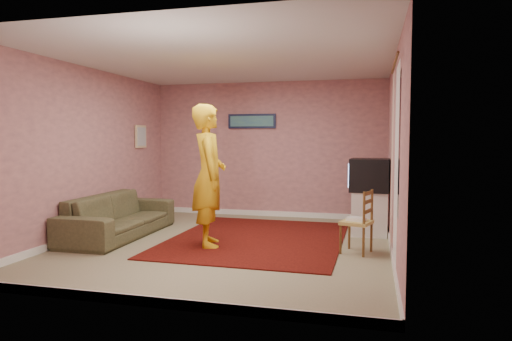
% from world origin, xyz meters
% --- Properties ---
extents(ground, '(5.00, 5.00, 0.00)m').
position_xyz_m(ground, '(0.00, 0.00, 0.00)').
color(ground, gray).
rests_on(ground, ground).
extents(wall_back, '(4.50, 0.02, 2.60)m').
position_xyz_m(wall_back, '(0.00, 2.50, 1.30)').
color(wall_back, tan).
rests_on(wall_back, ground).
extents(wall_front, '(4.50, 0.02, 2.60)m').
position_xyz_m(wall_front, '(0.00, -2.50, 1.30)').
color(wall_front, tan).
rests_on(wall_front, ground).
extents(wall_left, '(0.02, 5.00, 2.60)m').
position_xyz_m(wall_left, '(-2.25, 0.00, 1.30)').
color(wall_left, tan).
rests_on(wall_left, ground).
extents(wall_right, '(0.02, 5.00, 2.60)m').
position_xyz_m(wall_right, '(2.25, 0.00, 1.30)').
color(wall_right, tan).
rests_on(wall_right, ground).
extents(ceiling, '(4.50, 5.00, 0.02)m').
position_xyz_m(ceiling, '(0.00, 0.00, 2.60)').
color(ceiling, silver).
rests_on(ceiling, wall_back).
extents(baseboard_back, '(4.50, 0.02, 0.10)m').
position_xyz_m(baseboard_back, '(0.00, 2.49, 0.05)').
color(baseboard_back, white).
rests_on(baseboard_back, ground).
extents(baseboard_front, '(4.50, 0.02, 0.10)m').
position_xyz_m(baseboard_front, '(0.00, -2.49, 0.05)').
color(baseboard_front, white).
rests_on(baseboard_front, ground).
extents(baseboard_left, '(0.02, 5.00, 0.10)m').
position_xyz_m(baseboard_left, '(-2.24, 0.00, 0.05)').
color(baseboard_left, white).
rests_on(baseboard_left, ground).
extents(baseboard_right, '(0.02, 5.00, 0.10)m').
position_xyz_m(baseboard_right, '(2.24, 0.00, 0.05)').
color(baseboard_right, white).
rests_on(baseboard_right, ground).
extents(window, '(0.01, 1.10, 1.50)m').
position_xyz_m(window, '(2.24, -0.90, 1.45)').
color(window, black).
rests_on(window, wall_right).
extents(curtain_sheer, '(0.01, 0.75, 2.10)m').
position_xyz_m(curtain_sheer, '(2.23, -1.05, 1.25)').
color(curtain_sheer, white).
rests_on(curtain_sheer, wall_right).
extents(curtain_floral, '(0.01, 0.35, 2.10)m').
position_xyz_m(curtain_floral, '(2.21, -0.35, 1.25)').
color(curtain_floral, beige).
rests_on(curtain_floral, wall_right).
extents(curtain_rod, '(0.02, 1.40, 0.02)m').
position_xyz_m(curtain_rod, '(2.20, -0.90, 2.32)').
color(curtain_rod, brown).
rests_on(curtain_rod, wall_right).
extents(picture_back, '(0.95, 0.04, 0.28)m').
position_xyz_m(picture_back, '(-0.30, 2.47, 1.85)').
color(picture_back, '#151A3A').
rests_on(picture_back, wall_back).
extents(picture_left, '(0.04, 0.38, 0.42)m').
position_xyz_m(picture_left, '(-2.22, 1.60, 1.55)').
color(picture_left, beige).
rests_on(picture_left, wall_left).
extents(area_rug, '(2.55, 3.17, 0.02)m').
position_xyz_m(area_rug, '(0.32, 0.44, 0.01)').
color(area_rug, black).
rests_on(area_rug, ground).
extents(tv_cabinet, '(0.54, 0.49, 0.69)m').
position_xyz_m(tv_cabinet, '(1.95, 1.17, 0.34)').
color(tv_cabinet, silver).
rests_on(tv_cabinet, ground).
extents(crt_tv, '(0.64, 0.57, 0.52)m').
position_xyz_m(crt_tv, '(1.94, 1.17, 0.94)').
color(crt_tv, black).
rests_on(crt_tv, tv_cabinet).
extents(chair_a, '(0.54, 0.52, 0.52)m').
position_xyz_m(chair_a, '(1.99, 2.20, 0.58)').
color(chair_a, tan).
rests_on(chair_a, ground).
extents(dvd_player, '(0.33, 0.24, 0.05)m').
position_xyz_m(dvd_player, '(1.99, 2.20, 0.51)').
color(dvd_player, '#ADACB1').
rests_on(dvd_player, chair_a).
extents(blue_throw, '(0.39, 0.05, 0.41)m').
position_xyz_m(blue_throw, '(1.99, 2.20, 0.77)').
color(blue_throw, '#98CAF8').
rests_on(blue_throw, chair_a).
extents(chair_b, '(0.46, 0.47, 0.46)m').
position_xyz_m(chair_b, '(1.79, -0.04, 0.51)').
color(chair_b, tan).
rests_on(chair_b, ground).
extents(game_console, '(0.27, 0.23, 0.05)m').
position_xyz_m(game_console, '(1.79, -0.04, 0.45)').
color(game_console, white).
rests_on(game_console, chair_b).
extents(sofa, '(0.90, 2.23, 0.65)m').
position_xyz_m(sofa, '(-1.80, 0.11, 0.32)').
color(sofa, brown).
rests_on(sofa, ground).
extents(person, '(0.72, 0.85, 1.99)m').
position_xyz_m(person, '(-0.23, -0.15, 0.99)').
color(person, gold).
rests_on(person, ground).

